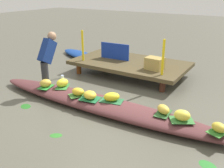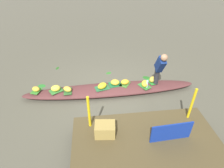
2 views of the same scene
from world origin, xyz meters
The scene contains 29 objects.
canal_water centered at (0.00, 0.00, 0.00)m, with size 40.00×40.00×0.00m, color #504F42.
dock_platform centered at (-0.53, 2.30, 0.32)m, with size 3.20×1.80×0.38m.
vendor_boat centered at (0.00, 0.00, 0.12)m, with size 5.51×0.73×0.23m, color #532B2C.
moored_boat centered at (-2.89, 3.02, 0.09)m, with size 2.07×0.62×0.17m, color navy.
leaf_mat_0 centered at (2.30, -0.03, 0.24)m, with size 0.34×0.23×0.01m, color #367D2D.
banana_bunch_0 centered at (2.30, -0.03, 0.31)m, with size 0.24×0.18×0.15m, color gold.
leaf_mat_1 centered at (-0.47, -0.08, 0.24)m, with size 0.38×0.26×0.01m, color #3C722E.
banana_bunch_1 centered at (-0.47, -0.08, 0.32)m, with size 0.27×0.20×0.16m, color gold.
leaf_mat_2 centered at (-0.15, -0.10, 0.24)m, with size 0.39×0.31×0.01m, color #1B6235.
banana_bunch_2 centered at (-0.15, -0.10, 0.32)m, with size 0.28×0.24×0.17m, color gold.
leaf_mat_3 centered at (-1.38, -0.11, 0.24)m, with size 0.36×0.25×0.01m, color #288430.
banana_bunch_3 centered at (-1.38, -0.11, 0.33)m, with size 0.26×0.19×0.18m, color gold.
leaf_mat_4 centered at (1.34, 0.09, 0.24)m, with size 0.38×0.24×0.01m, color #2D5B2B.
banana_bunch_4 centered at (1.34, 0.09, 0.32)m, with size 0.27×0.18×0.16m, color gold.
leaf_mat_5 centered at (0.28, 0.05, 0.24)m, with size 0.45×0.28×0.01m, color #276439.
banana_bunch_5 centered at (0.28, 0.05, 0.32)m, with size 0.32×0.22×0.17m, color yellow.
leaf_mat_6 centered at (-1.07, 0.10, 0.24)m, with size 0.39×0.26×0.01m, color #327831.
banana_bunch_6 centered at (-1.07, 0.10, 0.33)m, with size 0.28×0.20×0.19m, color yellow.
leaf_mat_7 centered at (1.70, 0.03, 0.24)m, with size 0.39×0.28×0.01m, color #367735.
banana_bunch_7 centered at (1.70, 0.03, 0.33)m, with size 0.28×0.22×0.18m, color yellow.
vendor_person centered at (-1.47, 0.10, 0.91)m, with size 0.20×0.54×1.18m.
water_bottle centered at (-1.12, 0.17, 0.36)m, with size 0.07×0.07×0.25m, color silver.
market_banner centered at (-1.03, 2.30, 0.61)m, with size 0.90×0.03×0.47m, color navy.
railing_post_west centered at (-1.73, 1.70, 0.81)m, with size 0.06×0.06×0.86m, color yellow.
railing_post_east centered at (0.67, 1.70, 0.81)m, with size 0.06×0.06×0.86m, color yellow.
produce_crate centered at (0.35, 2.00, 0.53)m, with size 0.44×0.32×0.31m, color #9E8544.
drifting_plant_0 centered at (-0.05, -1.20, 0.00)m, with size 0.22×0.15×0.01m, color #2C7126.
drifting_plant_1 centered at (2.30, -0.63, 0.00)m, with size 0.27×0.20×0.01m, color #28762A.
drifting_plant_3 centered at (-1.38, -0.72, 0.00)m, with size 0.27×0.20×0.01m, color #21611E.
Camera 1 is at (2.68, -3.78, 2.35)m, focal length 40.12 mm.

